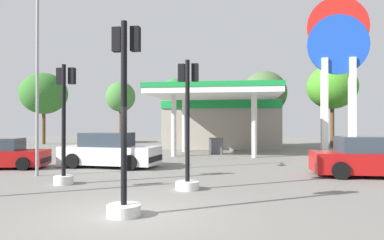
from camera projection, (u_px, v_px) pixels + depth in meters
ground_plane at (129, 213)px, 8.56m from camera, size 90.00×90.00×0.00m
gas_station at (222, 121)px, 30.02m from camera, size 9.36×13.27×4.52m
station_pole_sign at (338, 55)px, 24.63m from camera, size 4.07×0.56×10.68m
car_0 at (370, 158)px, 14.32m from camera, size 4.47×2.11×1.58m
car_1 at (110, 151)px, 17.41m from camera, size 4.75×2.42×1.65m
car_2 at (2, 155)px, 16.86m from camera, size 4.18×2.48×1.40m
traffic_signal_0 at (188, 143)px, 11.61m from camera, size 0.75×0.75×4.13m
traffic_signal_1 at (125, 146)px, 8.35m from camera, size 0.78×0.78×4.47m
traffic_signal_2 at (64, 137)px, 12.63m from camera, size 0.66×0.69×4.15m
tree_0 at (44, 94)px, 35.71m from camera, size 4.55×4.55×6.99m
tree_1 at (121, 97)px, 36.58m from camera, size 2.95×2.95×6.23m
tree_2 at (175, 93)px, 35.33m from camera, size 2.82×2.82×6.42m
tree_3 at (265, 93)px, 32.78m from camera, size 3.99×3.99×6.77m
tree_4 at (332, 87)px, 30.91m from camera, size 4.20×4.20×7.03m
corner_streetlamp at (35, 62)px, 14.35m from camera, size 0.24×1.48×7.62m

